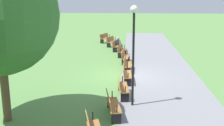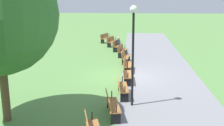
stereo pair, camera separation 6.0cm
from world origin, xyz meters
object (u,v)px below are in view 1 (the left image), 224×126
Objects in this scene: bench_0 at (105,38)px; bench_7 at (122,87)px; bench_1 at (111,41)px; lamp_post at (134,38)px; bench_4 at (125,56)px; bench_5 at (127,64)px; bench_8 at (112,104)px; bench_3 at (122,50)px; person_seated at (119,43)px; bench_2 at (117,45)px; bench_6 at (126,74)px.

bench_0 and bench_7 have the same top height.
lamp_post is at bearing 25.98° from bench_1.
bench_5 is (2.27, 0.16, 0.00)m from bench_4.
bench_4 is at bearing -173.88° from bench_5.
bench_8 is at bearing 28.60° from bench_0.
bench_8 is at bearing 22.47° from bench_1.
bench_3 and bench_7 have the same top height.
bench_0 is 0.41× the size of lamp_post.
person_seated reaches higher than bench_7.
lamp_post is at bearing 9.73° from bench_4.
bench_2 is 1.48× the size of person_seated.
bench_3 is at bearing 169.78° from bench_8.
bench_1 is 4.55m from bench_3.
bench_4 and bench_7 have the same top height.
bench_1 and bench_7 have the same top height.
bench_0 is at bearing -165.74° from bench_5.
person_seated is at bearing 171.05° from bench_8.
lamp_post is (12.42, 1.30, 2.52)m from bench_2.
bench_4 is at bearing 36.75° from bench_0.
bench_6 is (9.03, 0.97, 0.00)m from bench_2.
bench_6 is at bearing 19.23° from person_seated.
bench_1 is 2.28m from bench_2.
bench_8 is 0.41× the size of lamp_post.
bench_0 is at bearing -147.36° from bench_2.
bench_8 is (4.53, -0.48, 0.00)m from bench_6.
bench_4 is at bearing 24.49° from bench_2.
bench_5 is 6.92m from person_seated.
bench_7 and bench_8 have the same top height.
person_seated is at bearing -174.87° from lamp_post.
bench_8 is (17.87, 1.91, 0.00)m from bench_0.
bench_6 is at bearing 163.67° from bench_8.
bench_2 is at bearing 177.94° from bench_7.
person_seated is 12.81m from lamp_post.
bench_8 is (11.33, -0.00, 0.00)m from bench_3.
bench_3 is (4.41, 1.12, 0.00)m from bench_1.
bench_2 is 1.01× the size of bench_4.
bench_0 is at bearing -159.61° from bench_4.
bench_1 is 14.95m from lamp_post.
bench_5 is 6.21m from lamp_post.
bench_5 is at bearing 34.71° from bench_0.
lamp_post reaches higher than bench_2.
person_seated is (-6.87, -0.79, 0.16)m from bench_5.
bench_3 is at bearing 26.53° from bench_2.
bench_5 is 6.82m from bench_8.
bench_4 and bench_6 have the same top height.
bench_6 is (4.55, 0.16, 0.00)m from bench_4.
bench_0 is at bearing -153.49° from bench_3.
bench_2 is 4.55m from bench_4.
person_seated is (-2.35, -0.30, 0.16)m from bench_3.
bench_0 is 15.78m from bench_7.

